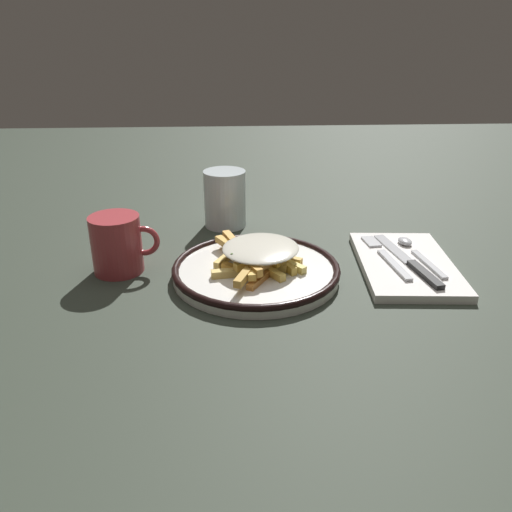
# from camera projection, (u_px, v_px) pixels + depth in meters

# --- Properties ---
(ground_plane) EXTENTS (2.60, 2.60, 0.00)m
(ground_plane) POSITION_uv_depth(u_px,v_px,m) (256.00, 277.00, 0.81)
(ground_plane) COLOR #323B30
(plate) EXTENTS (0.26, 0.26, 0.02)m
(plate) POSITION_uv_depth(u_px,v_px,m) (256.00, 270.00, 0.80)
(plate) COLOR white
(plate) RESTS_ON ground_plane
(fries_heap) EXTENTS (0.16, 0.19, 0.04)m
(fries_heap) POSITION_uv_depth(u_px,v_px,m) (258.00, 255.00, 0.80)
(fries_heap) COLOR gold
(fries_heap) RESTS_ON plate
(napkin) EXTENTS (0.16, 0.25, 0.01)m
(napkin) POSITION_uv_depth(u_px,v_px,m) (405.00, 264.00, 0.83)
(napkin) COLOR white
(napkin) RESTS_ON ground_plane
(fork) EXTENTS (0.04, 0.18, 0.00)m
(fork) POSITION_uv_depth(u_px,v_px,m) (386.00, 256.00, 0.84)
(fork) COLOR silver
(fork) RESTS_ON napkin
(knife) EXTENTS (0.05, 0.21, 0.01)m
(knife) POSITION_uv_depth(u_px,v_px,m) (412.00, 264.00, 0.81)
(knife) COLOR black
(knife) RESTS_ON napkin
(spoon) EXTENTS (0.03, 0.15, 0.01)m
(spoon) POSITION_uv_depth(u_px,v_px,m) (413.00, 249.00, 0.86)
(spoon) COLOR silver
(spoon) RESTS_ON napkin
(water_glass) EXTENTS (0.08, 0.08, 0.11)m
(water_glass) POSITION_uv_depth(u_px,v_px,m) (225.00, 199.00, 0.99)
(water_glass) COLOR silver
(water_glass) RESTS_ON ground_plane
(coffee_mug) EXTENTS (0.11, 0.08, 0.09)m
(coffee_mug) POSITION_uv_depth(u_px,v_px,m) (118.00, 244.00, 0.81)
(coffee_mug) COLOR #A9373D
(coffee_mug) RESTS_ON ground_plane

